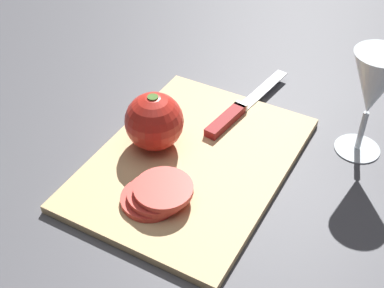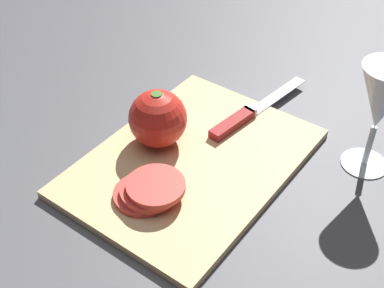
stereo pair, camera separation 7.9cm
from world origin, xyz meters
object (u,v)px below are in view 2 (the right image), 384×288
Objects in this scene: whole_tomato at (158,118)px; knife at (241,118)px; tomato_slice_stack_near at (149,190)px; wine_glass at (382,102)px.

whole_tomato is 0.15m from knife.
whole_tomato reaches higher than tomato_slice_stack_near.
wine_glass reaches higher than knife.
wine_glass reaches higher than tomato_slice_stack_near.
wine_glass is at bearing 140.74° from tomato_slice_stack_near.
wine_glass is 0.32m from whole_tomato.
knife is 2.43× the size of tomato_slice_stack_near.
whole_tomato is 0.12m from tomato_slice_stack_near.
knife is 0.22m from tomato_slice_stack_near.
tomato_slice_stack_near is (0.22, -0.01, 0.01)m from knife.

